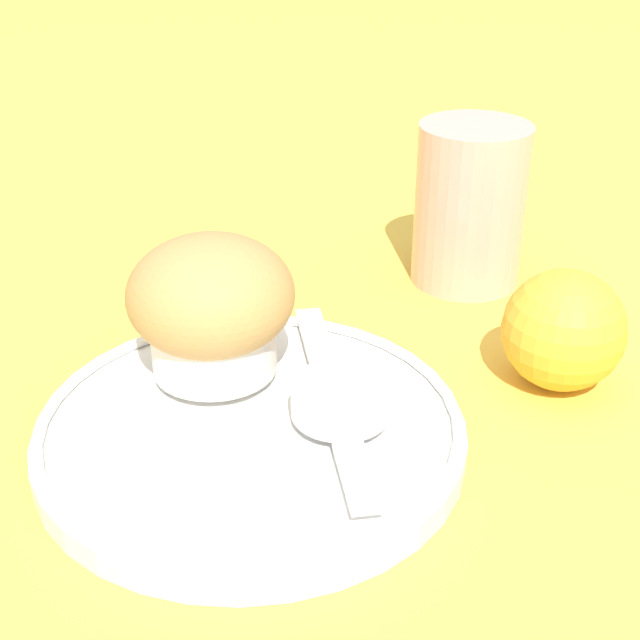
% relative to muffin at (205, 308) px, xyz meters
% --- Properties ---
extents(ground_plane, '(3.00, 3.00, 0.00)m').
position_rel_muffin_xyz_m(ground_plane, '(0.05, 0.00, -0.06)').
color(ground_plane, gold).
extents(plate, '(0.22, 0.22, 0.02)m').
position_rel_muffin_xyz_m(plate, '(0.05, -0.00, -0.05)').
color(plate, white).
rests_on(plate, ground_plane).
extents(muffin, '(0.09, 0.09, 0.08)m').
position_rel_muffin_xyz_m(muffin, '(0.00, 0.00, 0.00)').
color(muffin, silver).
rests_on(muffin, plate).
extents(cream_ramekin, '(0.05, 0.05, 0.02)m').
position_rel_muffin_xyz_m(cream_ramekin, '(0.08, 0.03, -0.03)').
color(cream_ramekin, silver).
rests_on(cream_ramekin, plate).
extents(berry_pair, '(0.03, 0.02, 0.02)m').
position_rel_muffin_xyz_m(berry_pair, '(0.07, 0.05, -0.03)').
color(berry_pair, '#4C194C').
rests_on(berry_pair, plate).
extents(butter_knife, '(0.17, 0.10, 0.00)m').
position_rel_muffin_xyz_m(butter_knife, '(0.06, 0.04, -0.04)').
color(butter_knife, silver).
rests_on(butter_knife, plate).
extents(orange_fruit, '(0.07, 0.07, 0.07)m').
position_rel_muffin_xyz_m(orange_fruit, '(0.10, 0.17, -0.02)').
color(orange_fruit, '#F4A82D').
rests_on(orange_fruit, ground_plane).
extents(juice_glass, '(0.08, 0.08, 0.11)m').
position_rel_muffin_xyz_m(juice_glass, '(-0.03, 0.22, -0.00)').
color(juice_glass, '#E5998C').
rests_on(juice_glass, ground_plane).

